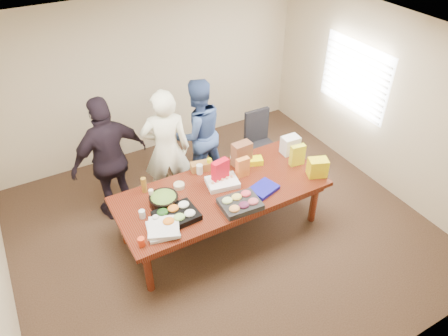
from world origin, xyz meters
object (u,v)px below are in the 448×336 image
sheet_cake (222,182)px  salad_bowl (164,200)px  conference_table (222,211)px  person_center (166,150)px  office_chair (262,146)px  person_right (198,133)px

sheet_cake → salad_bowl: size_ratio=1.11×
conference_table → person_center: (-0.37, 0.95, 0.57)m
conference_table → person_center: 1.16m
office_chair → sheet_cake: 1.47m
sheet_cake → office_chair: bearing=44.8°
office_chair → salad_bowl: office_chair is taller
sheet_cake → person_right: bearing=90.7°
office_chair → salad_bowl: bearing=-158.0°
person_center → sheet_cake: bearing=134.4°
salad_bowl → conference_table: bearing=-8.5°
sheet_cake → salad_bowl: salad_bowl is taller
person_right → sheet_cake: (-0.20, -1.13, -0.09)m
person_center → sheet_cake: size_ratio=4.55×
conference_table → sheet_cake: 0.43m
conference_table → salad_bowl: 0.89m
person_center → person_right: 0.69m
person_right → salad_bowl: person_right is taller
person_right → conference_table: bearing=77.3°
person_right → sheet_cake: size_ratio=4.26×
conference_table → office_chair: bearing=35.5°
person_center → salad_bowl: size_ratio=5.06×
person_center → person_right: person_center is taller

